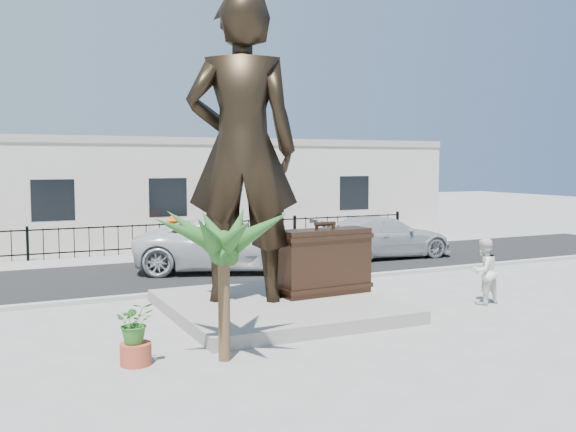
% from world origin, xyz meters
% --- Properties ---
extents(ground, '(100.00, 100.00, 0.00)m').
position_xyz_m(ground, '(0.00, 0.00, 0.00)').
color(ground, '#9E9991').
rests_on(ground, ground).
extents(street, '(40.00, 7.00, 0.01)m').
position_xyz_m(street, '(0.00, 8.00, 0.01)').
color(street, black).
rests_on(street, ground).
extents(curb, '(40.00, 0.25, 0.12)m').
position_xyz_m(curb, '(0.00, 4.50, 0.06)').
color(curb, '#A5A399').
rests_on(curb, ground).
extents(far_sidewalk, '(40.00, 2.50, 0.02)m').
position_xyz_m(far_sidewalk, '(0.00, 12.00, 0.01)').
color(far_sidewalk, '#9E9991').
rests_on(far_sidewalk, ground).
extents(plinth, '(5.20, 5.20, 0.30)m').
position_xyz_m(plinth, '(-0.50, 1.50, 0.15)').
color(plinth, gray).
rests_on(plinth, ground).
extents(fence, '(22.00, 0.10, 1.20)m').
position_xyz_m(fence, '(0.00, 12.80, 0.60)').
color(fence, black).
rests_on(fence, ground).
extents(building, '(28.00, 7.00, 4.40)m').
position_xyz_m(building, '(0.00, 17.00, 2.20)').
color(building, silver).
rests_on(building, ground).
extents(statue, '(3.16, 2.70, 7.33)m').
position_xyz_m(statue, '(-1.29, 1.88, 3.96)').
color(statue, black).
rests_on(statue, plinth).
extents(suitcase, '(2.41, 0.89, 1.67)m').
position_xyz_m(suitcase, '(0.85, 1.60, 1.13)').
color(suitcase, '#332015').
rests_on(suitcase, plinth).
extents(tourist, '(0.90, 0.74, 1.71)m').
position_xyz_m(tourist, '(4.64, 0.01, 0.85)').
color(tourist, white).
rests_on(tourist, ground).
extents(car_white, '(6.93, 5.09, 1.75)m').
position_xyz_m(car_white, '(0.53, 7.67, 0.88)').
color(car_white, silver).
rests_on(car_white, street).
extents(car_silver, '(5.55, 2.52, 1.58)m').
position_xyz_m(car_silver, '(6.89, 7.91, 0.80)').
color(car_silver, '#AEB1B3').
rests_on(car_silver, street).
extents(worker, '(1.05, 0.67, 1.55)m').
position_xyz_m(worker, '(-0.18, 12.01, 0.79)').
color(worker, '#E3570B').
rests_on(worker, far_sidewalk).
extents(palm_tree, '(1.80, 1.80, 3.20)m').
position_xyz_m(palm_tree, '(-3.02, -1.58, 0.00)').
color(palm_tree, '#214E1C').
rests_on(palm_tree, ground).
extents(planter, '(0.56, 0.56, 0.40)m').
position_xyz_m(planter, '(-4.55, -1.14, 0.20)').
color(planter, '#A9432C').
rests_on(planter, ground).
extents(shrub, '(0.74, 0.65, 0.77)m').
position_xyz_m(shrub, '(-4.55, -1.14, 0.78)').
color(shrub, '#2F6E23').
rests_on(shrub, planter).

